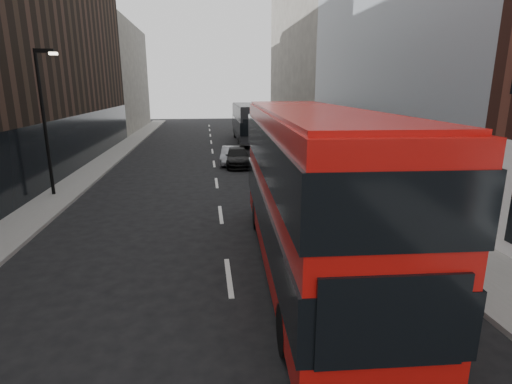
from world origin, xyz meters
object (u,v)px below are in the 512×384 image
object	(u,v)px
car_a	(275,169)
car_b	(231,155)
red_bus	(310,185)
grey_bus	(249,122)
car_c	(238,157)
street_lamp	(45,113)

from	to	relation	value
car_a	car_b	xyz separation A→B (m)	(-2.23, 5.98, -0.17)
red_bus	car_b	xyz separation A→B (m)	(-1.15, 17.77, -2.07)
red_bus	grey_bus	xyz separation A→B (m)	(1.47, 29.63, -0.68)
grey_bus	car_c	size ratio (longest dim) A/B	2.66
grey_bus	car_c	bearing A→B (deg)	-99.26
street_lamp	car_a	bearing A→B (deg)	9.41
street_lamp	grey_bus	xyz separation A→B (m)	(12.07, 19.79, -2.17)
street_lamp	car_a	distance (m)	12.32
street_lamp	car_c	size ratio (longest dim) A/B	1.59
car_b	grey_bus	bearing A→B (deg)	85.21
red_bus	car_b	size ratio (longest dim) A/B	3.23
red_bus	car_a	distance (m)	11.99
street_lamp	car_b	world-z (taller)	street_lamp
car_b	car_c	bearing A→B (deg)	-55.00
street_lamp	car_b	bearing A→B (deg)	39.95
grey_bus	car_b	size ratio (longest dim) A/B	3.11
street_lamp	red_bus	xyz separation A→B (m)	(10.60, -9.85, -1.49)
car_a	car_b	distance (m)	6.39
car_c	car_a	bearing A→B (deg)	-70.44
grey_bus	car_b	bearing A→B (deg)	-101.94
street_lamp	car_c	xyz separation A→B (m)	(9.88, 7.08, -3.54)
street_lamp	grey_bus	world-z (taller)	street_lamp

